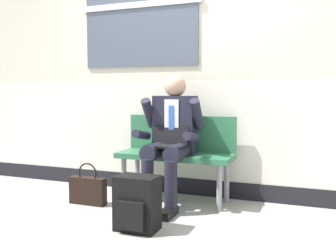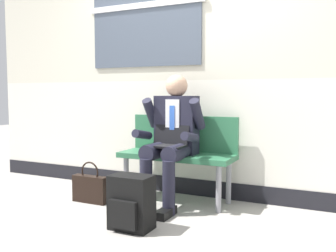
{
  "view_description": "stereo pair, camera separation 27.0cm",
  "coord_description": "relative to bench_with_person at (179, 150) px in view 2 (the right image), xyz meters",
  "views": [
    {
      "loc": [
        1.23,
        -2.93,
        1.04
      ],
      "look_at": [
        -0.01,
        0.23,
        0.75
      ],
      "focal_mm": 40.31,
      "sensor_mm": 36.0,
      "label": 1
    },
    {
      "loc": [
        1.48,
        -2.83,
        1.04
      ],
      "look_at": [
        -0.01,
        0.23,
        0.75
      ],
      "focal_mm": 40.31,
      "sensor_mm": 36.0,
      "label": 2
    }
  ],
  "objects": [
    {
      "name": "handbag",
      "position": [
        -0.73,
        -0.46,
        -0.36
      ],
      "size": [
        0.36,
        0.09,
        0.4
      ],
      "color": "black",
      "rests_on": "ground"
    },
    {
      "name": "station_wall",
      "position": [
        0.0,
        0.28,
        1.03
      ],
      "size": [
        5.16,
        0.16,
        3.07
      ],
      "color": "beige",
      "rests_on": "ground"
    },
    {
      "name": "ground_plane",
      "position": [
        0.01,
        -0.49,
        -0.5
      ],
      "size": [
        18.0,
        18.0,
        0.0
      ],
      "primitive_type": "plane",
      "color": "#9E9991"
    },
    {
      "name": "person_seated",
      "position": [
        -0.0,
        -0.19,
        0.15
      ],
      "size": [
        0.57,
        0.7,
        1.22
      ],
      "color": "#1E1E2D",
      "rests_on": "ground"
    },
    {
      "name": "backpack",
      "position": [
        -0.0,
        -0.9,
        -0.29
      ],
      "size": [
        0.32,
        0.25,
        0.42
      ],
      "color": "black",
      "rests_on": "ground"
    },
    {
      "name": "bench_with_person",
      "position": [
        0.0,
        0.0,
        0.0
      ],
      "size": [
        1.11,
        0.42,
        0.82
      ],
      "color": "#2D6B47",
      "rests_on": "ground"
    }
  ]
}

